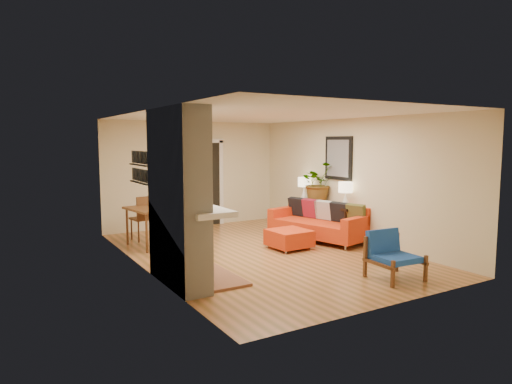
% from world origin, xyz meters
% --- Properties ---
extents(room_shell, '(6.50, 6.50, 6.50)m').
position_xyz_m(room_shell, '(0.60, 2.63, 1.24)').
color(room_shell, '#B67446').
rests_on(room_shell, ground).
extents(fireplace, '(1.09, 1.68, 2.60)m').
position_xyz_m(fireplace, '(-2.00, -1.00, 1.24)').
color(fireplace, white).
rests_on(fireplace, ground).
extents(sofa, '(1.42, 2.29, 0.84)m').
position_xyz_m(sofa, '(1.73, 0.39, 0.37)').
color(sofa, silver).
rests_on(sofa, ground).
extents(ottoman, '(0.77, 0.77, 0.37)m').
position_xyz_m(ottoman, '(0.66, 0.02, 0.22)').
color(ottoman, silver).
rests_on(ottoman, ground).
extents(blue_chair, '(0.75, 0.74, 0.74)m').
position_xyz_m(blue_chair, '(0.91, -2.37, 0.40)').
color(blue_chair, brown).
rests_on(blue_chair, ground).
extents(dining_table, '(0.94, 1.83, 0.97)m').
position_xyz_m(dining_table, '(-1.57, 1.62, 0.63)').
color(dining_table, brown).
rests_on(dining_table, ground).
extents(console_table, '(0.34, 1.85, 0.72)m').
position_xyz_m(console_table, '(2.07, 0.68, 0.58)').
color(console_table, black).
rests_on(console_table, ground).
extents(lamp_near, '(0.30, 0.30, 0.54)m').
position_xyz_m(lamp_near, '(2.07, -0.01, 1.06)').
color(lamp_near, white).
rests_on(lamp_near, console_table).
extents(lamp_far, '(0.30, 0.30, 0.54)m').
position_xyz_m(lamp_far, '(2.07, 1.44, 1.06)').
color(lamp_far, white).
rests_on(lamp_far, console_table).
extents(houseplant, '(0.90, 0.80, 0.93)m').
position_xyz_m(houseplant, '(2.06, 0.88, 1.19)').
color(houseplant, '#1E5919').
rests_on(houseplant, console_table).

